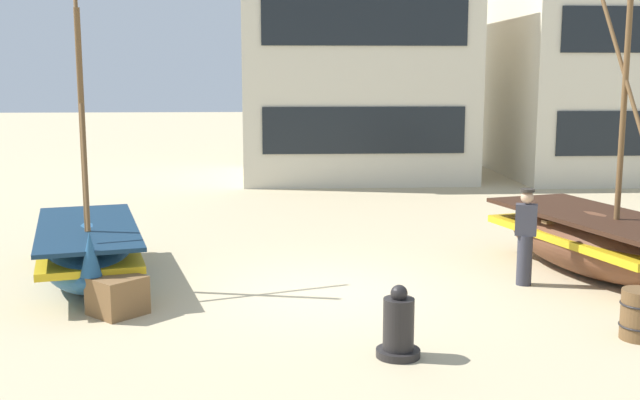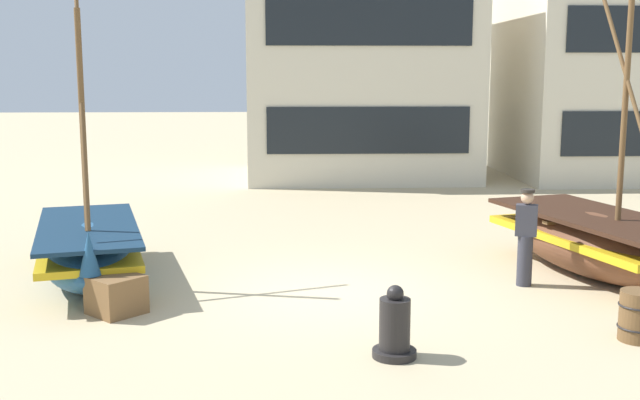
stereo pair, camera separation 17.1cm
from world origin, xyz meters
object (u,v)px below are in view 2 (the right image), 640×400
object	(u,v)px
fisherman_by_hull	(526,238)
harbor_building_annex	(626,34)
capstan_winch	(395,328)
harbor_building_main	(360,76)
cargo_crate	(116,295)
wooden_barrel	(639,316)
fishing_boat_near_left	(596,241)
fishing_boat_centre_large	(89,249)

from	to	relation	value
fisherman_by_hull	harbor_building_annex	distance (m)	16.63
capstan_winch	harbor_building_main	bearing A→B (deg)	86.09
cargo_crate	harbor_building_main	world-z (taller)	harbor_building_main
wooden_barrel	harbor_building_main	world-z (taller)	harbor_building_main
capstan_winch	cargo_crate	world-z (taller)	capstan_winch
fishing_boat_near_left	cargo_crate	xyz separation A→B (m)	(-8.21, -1.92, -0.33)
fishing_boat_centre_large	wooden_barrel	world-z (taller)	fishing_boat_centre_large
capstan_winch	harbor_building_annex	world-z (taller)	harbor_building_annex
harbor_building_annex	fisherman_by_hull	bearing A→B (deg)	-118.80
wooden_barrel	cargo_crate	xyz separation A→B (m)	(-7.42, 1.54, -0.06)
fisherman_by_hull	wooden_barrel	world-z (taller)	fisherman_by_hull
wooden_barrel	fishing_boat_near_left	bearing A→B (deg)	77.20
fisherman_by_hull	capstan_winch	bearing A→B (deg)	-129.57
fishing_boat_near_left	fisherman_by_hull	world-z (taller)	fishing_boat_near_left
fishing_boat_near_left	capstan_winch	distance (m)	5.77
capstan_winch	harbor_building_annex	size ratio (longest dim) A/B	0.10
fishing_boat_centre_large	capstan_winch	xyz separation A→B (m)	(4.89, -4.02, -0.17)
fishing_boat_centre_large	harbor_building_main	world-z (taller)	harbor_building_main
fishing_boat_near_left	fishing_boat_centre_large	xyz separation A→B (m)	(-9.11, 0.08, -0.07)
fisherman_by_hull	harbor_building_main	xyz separation A→B (m)	(-1.50, 14.48, 2.68)
wooden_barrel	cargo_crate	bearing A→B (deg)	168.28
fishing_boat_near_left	cargo_crate	size ratio (longest dim) A/B	7.46
fisherman_by_hull	harbor_building_main	bearing A→B (deg)	95.92
cargo_crate	fisherman_by_hull	bearing A→B (deg)	10.78
fishing_boat_near_left	harbor_building_annex	xyz separation A→B (m)	(6.26, 13.48, 4.33)
capstan_winch	wooden_barrel	xyz separation A→B (m)	(3.43, 0.47, -0.03)
fishing_boat_centre_large	wooden_barrel	xyz separation A→B (m)	(8.32, -3.55, -0.21)
capstan_winch	cargo_crate	size ratio (longest dim) A/B	1.36
cargo_crate	fishing_boat_centre_large	bearing A→B (deg)	114.13
wooden_barrel	harbor_building_annex	xyz separation A→B (m)	(7.05, 16.94, 4.60)
fishing_boat_near_left	fishing_boat_centre_large	bearing A→B (deg)	179.47
fishing_boat_centre_large	cargo_crate	bearing A→B (deg)	-65.87
fishing_boat_centre_large	cargo_crate	distance (m)	2.21
fisherman_by_hull	capstan_winch	distance (m)	4.29
harbor_building_main	cargo_crate	bearing A→B (deg)	-108.29
harbor_building_annex	fishing_boat_centre_large	bearing A→B (deg)	-138.94
wooden_barrel	harbor_building_annex	distance (m)	18.91
fishing_boat_near_left	cargo_crate	world-z (taller)	fishing_boat_near_left
capstan_winch	harbor_building_main	xyz separation A→B (m)	(1.22, 17.76, 3.13)
fishing_boat_centre_large	wooden_barrel	size ratio (longest dim) A/B	7.43
harbor_building_main	capstan_winch	bearing A→B (deg)	-93.91
fisherman_by_hull	cargo_crate	distance (m)	6.85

